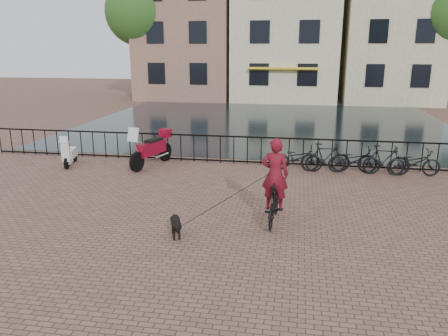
% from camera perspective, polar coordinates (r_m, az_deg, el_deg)
% --- Properties ---
extents(ground, '(100.00, 100.00, 0.00)m').
position_cam_1_polar(ground, '(8.64, -3.48, -13.01)').
color(ground, brown).
rests_on(ground, ground).
extents(canal_water, '(20.00, 20.00, 0.00)m').
position_cam_1_polar(canal_water, '(25.09, 5.60, 5.95)').
color(canal_water, black).
rests_on(canal_water, ground).
extents(railing, '(20.00, 0.05, 1.02)m').
position_cam_1_polar(railing, '(15.90, 3.07, 2.32)').
color(railing, black).
rests_on(railing, ground).
extents(canal_house_left, '(7.50, 9.00, 12.80)m').
position_cam_1_polar(canal_house_left, '(38.59, -4.38, 18.82)').
color(canal_house_left, '#865D4E').
rests_on(canal_house_left, ground).
extents(canal_house_mid, '(8.00, 9.50, 11.80)m').
position_cam_1_polar(canal_house_mid, '(37.45, 8.22, 18.04)').
color(canal_house_mid, '#C8B597').
rests_on(canal_house_mid, ground).
extents(canal_house_right, '(7.00, 9.00, 13.30)m').
position_cam_1_polar(canal_house_right, '(38.07, 21.04, 18.31)').
color(canal_house_right, tan).
rests_on(canal_house_right, ground).
extents(tree_far_left, '(5.04, 5.04, 9.27)m').
position_cam_1_polar(tree_far_left, '(36.78, -11.21, 19.26)').
color(tree_far_left, black).
rests_on(tree_far_left, ground).
extents(cyclist, '(0.80, 1.82, 2.45)m').
position_cam_1_polar(cyclist, '(10.48, 6.62, -2.35)').
color(cyclist, black).
rests_on(cyclist, ground).
extents(dog, '(0.51, 0.81, 0.52)m').
position_cam_1_polar(dog, '(9.91, -6.31, -7.52)').
color(dog, black).
rests_on(dog, ground).
extents(motorcycle, '(1.16, 2.26, 1.57)m').
position_cam_1_polar(motorcycle, '(15.75, -9.50, 3.05)').
color(motorcycle, maroon).
rests_on(motorcycle, ground).
extents(scooter, '(0.66, 1.35, 1.21)m').
position_cam_1_polar(scooter, '(16.63, -19.51, 2.37)').
color(scooter, silver).
rests_on(scooter, ground).
extents(parked_bike_0, '(1.76, 0.75, 0.90)m').
position_cam_1_polar(parked_bike_0, '(15.23, 9.54, 1.33)').
color(parked_bike_0, black).
rests_on(parked_bike_0, ground).
extents(parked_bike_1, '(1.71, 0.65, 1.00)m').
position_cam_1_polar(parked_bike_1, '(15.25, 13.11, 1.34)').
color(parked_bike_1, black).
rests_on(parked_bike_1, ground).
extents(parked_bike_2, '(1.72, 0.62, 0.90)m').
position_cam_1_polar(parked_bike_2, '(15.35, 16.64, 0.99)').
color(parked_bike_2, black).
rests_on(parked_bike_2, ground).
extents(parked_bike_3, '(1.70, 0.64, 1.00)m').
position_cam_1_polar(parked_bike_3, '(15.49, 20.14, 1.00)').
color(parked_bike_3, black).
rests_on(parked_bike_3, ground).
extents(parked_bike_4, '(1.76, 0.75, 0.90)m').
position_cam_1_polar(parked_bike_4, '(15.70, 23.53, 0.66)').
color(parked_bike_4, black).
rests_on(parked_bike_4, ground).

